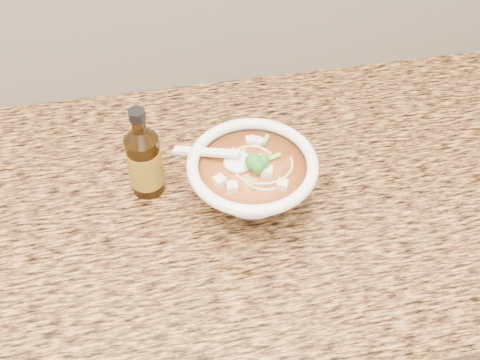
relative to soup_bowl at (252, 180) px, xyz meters
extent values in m
cube|color=#34200F|center=(-0.22, 0.01, -0.52)|extent=(4.00, 0.65, 0.86)
cube|color=#AA783E|center=(-0.22, 0.01, -0.07)|extent=(4.00, 0.68, 0.04)
cylinder|color=white|center=(0.00, 0.00, -0.04)|extent=(0.09, 0.09, 0.01)
torus|color=white|center=(0.00, 0.00, 0.04)|extent=(0.21, 0.21, 0.02)
torus|color=beige|center=(0.00, 0.02, 0.03)|extent=(0.15, 0.15, 0.00)
torus|color=beige|center=(0.00, 0.00, 0.03)|extent=(0.10, 0.10, 0.00)
torus|color=beige|center=(-0.01, -0.01, 0.03)|extent=(0.07, 0.07, 0.00)
torus|color=beige|center=(0.00, 0.01, 0.02)|extent=(0.13, 0.13, 0.00)
torus|color=beige|center=(0.00, 0.00, 0.02)|extent=(0.14, 0.14, 0.00)
torus|color=beige|center=(0.01, 0.01, 0.02)|extent=(0.12, 0.12, 0.00)
torus|color=beige|center=(-0.01, -0.01, 0.02)|extent=(0.12, 0.12, 0.00)
torus|color=beige|center=(0.00, 0.02, 0.02)|extent=(0.15, 0.15, 0.00)
torus|color=beige|center=(0.01, 0.01, 0.02)|extent=(0.13, 0.13, 0.00)
cube|color=silver|center=(0.03, -0.05, 0.03)|extent=(0.02, 0.02, 0.01)
cube|color=silver|center=(-0.02, -0.01, 0.03)|extent=(0.01, 0.01, 0.01)
cube|color=silver|center=(-0.03, -0.03, 0.03)|extent=(0.02, 0.02, 0.02)
cube|color=silver|center=(-0.06, -0.02, 0.03)|extent=(0.02, 0.02, 0.02)
cube|color=silver|center=(-0.03, 0.02, 0.03)|extent=(0.02, 0.02, 0.01)
cube|color=silver|center=(-0.03, 0.02, 0.03)|extent=(0.02, 0.02, 0.01)
cube|color=silver|center=(-0.02, 0.01, 0.03)|extent=(0.02, 0.02, 0.01)
ellipsoid|color=#196014|center=(0.01, -0.01, 0.05)|extent=(0.04, 0.04, 0.03)
cylinder|color=#6FBF49|center=(-0.05, 0.01, 0.03)|extent=(0.02, 0.02, 0.01)
cylinder|color=#6FBF49|center=(0.06, 0.00, 0.03)|extent=(0.02, 0.02, 0.01)
cylinder|color=#6FBF49|center=(-0.02, 0.06, 0.03)|extent=(0.02, 0.02, 0.01)
cylinder|color=#6FBF49|center=(0.03, 0.00, 0.03)|extent=(0.02, 0.02, 0.01)
cylinder|color=#6FBF49|center=(0.03, 0.05, 0.03)|extent=(0.02, 0.02, 0.01)
ellipsoid|color=white|center=(-0.02, 0.01, 0.03)|extent=(0.05, 0.05, 0.02)
cube|color=white|center=(-0.07, 0.04, 0.04)|extent=(0.10, 0.06, 0.03)
cylinder|color=#331C06|center=(-0.17, 0.06, 0.01)|extent=(0.07, 0.07, 0.11)
cylinder|color=#331C06|center=(-0.17, 0.06, 0.10)|extent=(0.03, 0.03, 0.02)
cylinder|color=black|center=(-0.17, 0.06, 0.12)|extent=(0.03, 0.03, 0.02)
cylinder|color=red|center=(-0.17, 0.06, 0.01)|extent=(0.08, 0.08, 0.07)
camera|label=1|loc=(-0.14, -0.64, 0.71)|focal=45.00mm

